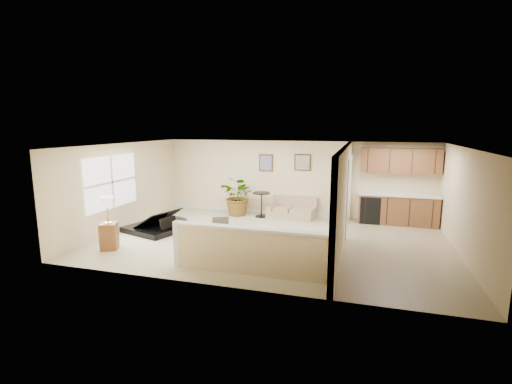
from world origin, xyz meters
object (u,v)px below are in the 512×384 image
(piano_bench, at_px, (221,231))
(palm_plant, at_px, (239,196))
(accent_table, at_px, (262,201))
(small_plant, at_px, (335,215))
(piano, at_px, (155,210))
(lamp_stand, at_px, (108,227))
(loveseat, at_px, (292,207))

(piano_bench, height_order, palm_plant, palm_plant)
(accent_table, bearing_deg, small_plant, -1.86)
(piano, height_order, piano_bench, piano)
(accent_table, height_order, small_plant, accent_table)
(lamp_stand, bearing_deg, palm_plant, 65.71)
(piano, bearing_deg, lamp_stand, -78.17)
(piano_bench, height_order, accent_table, accent_table)
(small_plant, height_order, lamp_stand, lamp_stand)
(loveseat, xyz_separation_m, lamp_stand, (-3.69, -4.46, 0.22))
(piano, height_order, small_plant, piano)
(palm_plant, relative_size, small_plant, 2.39)
(loveseat, bearing_deg, piano, -134.97)
(piano, relative_size, lamp_stand, 1.57)
(loveseat, distance_m, lamp_stand, 5.79)
(piano, distance_m, accent_table, 3.47)
(lamp_stand, bearing_deg, piano, 84.47)
(piano, distance_m, loveseat, 4.39)
(palm_plant, height_order, small_plant, palm_plant)
(piano_bench, bearing_deg, accent_table, 84.15)
(palm_plant, xyz_separation_m, lamp_stand, (-1.91, -4.23, -0.10))
(accent_table, distance_m, small_plant, 2.42)
(piano, distance_m, lamp_stand, 1.84)
(piano_bench, relative_size, loveseat, 0.51)
(piano_bench, xyz_separation_m, accent_table, (0.30, 2.91, 0.25))
(piano_bench, height_order, loveseat, loveseat)
(piano, xyz_separation_m, accent_table, (2.53, 2.38, -0.06))
(piano, bearing_deg, palm_plant, 71.50)
(piano_bench, bearing_deg, piano, 166.67)
(palm_plant, bearing_deg, lamp_stand, -114.29)
(piano, bearing_deg, loveseat, 54.10)
(piano_bench, distance_m, lamp_stand, 2.75)
(small_plant, relative_size, lamp_stand, 0.47)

